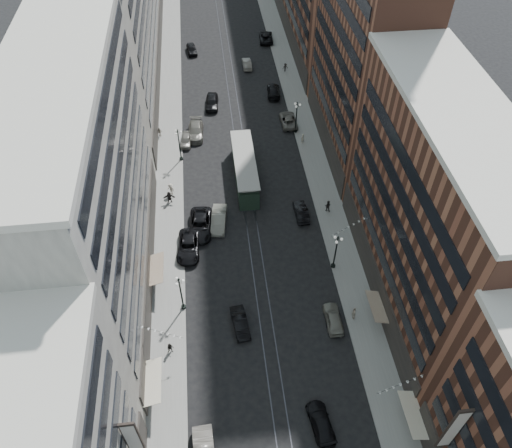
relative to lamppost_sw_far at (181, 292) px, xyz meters
name	(u,v)px	position (x,y,z in m)	size (l,w,h in m)	color
ground	(239,136)	(9.20, 32.00, -3.10)	(220.00, 220.00, 0.00)	black
sidewalk_west	(170,105)	(-1.80, 42.00, -3.02)	(4.00, 180.00, 0.15)	gray
sidewalk_east	(296,97)	(20.20, 42.00, -3.02)	(4.00, 180.00, 0.15)	gray
rail_west	(230,102)	(8.50, 42.00, -3.09)	(0.12, 180.00, 0.02)	#2D2D33
rail_east	(238,101)	(9.90, 42.00, -3.09)	(0.12, 180.00, 0.02)	#2D2D33
building_west_mid	(91,195)	(-7.80, 5.00, 10.90)	(8.00, 36.00, 28.00)	#A7A394
building_east_mid	(430,218)	(26.20, 0.00, 8.90)	(8.00, 30.00, 24.00)	brown
building_east_tower	(370,11)	(26.20, 28.00, 17.90)	(8.00, 26.00, 42.00)	brown
lamppost_sw_far	(181,292)	(0.00, 0.00, 0.00)	(1.03, 1.14, 5.52)	black
lamppost_sw_mid	(179,144)	(0.00, 27.00, 0.00)	(1.03, 1.14, 5.52)	black
lamppost_se_far	(336,251)	(18.40, 4.00, 0.00)	(1.03, 1.14, 5.52)	black
lamppost_se_mid	(296,116)	(18.40, 32.00, 0.00)	(1.03, 1.14, 5.52)	black
streetcar	(245,170)	(9.20, 21.67, -1.37)	(2.99, 13.52, 3.74)	#1F3124
car_2	(189,246)	(0.80, 8.70, -2.27)	(2.73, 5.93, 1.65)	black
car_4	(333,318)	(16.66, -3.73, -2.34)	(1.78, 4.42, 1.51)	slate
car_5	(240,323)	(6.27, -3.15, -2.37)	(1.54, 4.42, 1.46)	black
car_6	(321,423)	(12.94, -15.02, -2.41)	(1.93, 4.75, 1.38)	black
pedestrian_2	(170,348)	(-1.40, -5.54, -2.18)	(0.75, 0.41, 1.54)	black
pedestrian_4	(354,313)	(19.03, -3.48, -2.06)	(1.04, 0.47, 1.78)	beige
car_7	(200,225)	(2.40, 12.19, -2.21)	(2.93, 6.36, 1.77)	black
car_8	(196,131)	(2.40, 33.07, -2.24)	(2.39, 5.88, 1.71)	#636158
car_9	(192,49)	(2.40, 60.32, -2.34)	(1.79, 4.45, 1.52)	black
car_10	(301,212)	(16.00, 13.29, -2.36)	(1.55, 4.45, 1.47)	black
car_11	(288,120)	(17.60, 34.50, -2.35)	(2.47, 5.36, 1.49)	#65635A
car_12	(273,91)	(16.38, 43.43, -2.32)	(2.17, 5.34, 1.55)	black
car_13	(212,102)	(5.41, 41.01, -2.21)	(2.08, 5.18, 1.76)	black
car_14	(247,64)	(12.68, 53.51, -2.36)	(1.55, 4.45, 1.47)	slate
pedestrian_5	(169,197)	(-1.66, 17.81, -2.05)	(1.65, 0.48, 1.78)	black
pedestrian_6	(160,132)	(-3.30, 33.28, -2.17)	(0.91, 0.41, 1.55)	gray
pedestrian_7	(328,206)	(19.71, 13.68, -2.06)	(0.86, 0.47, 1.78)	black
pedestrian_8	(302,138)	(18.98, 28.98, -2.10)	(0.61, 0.40, 1.69)	beige
pedestrian_9	(285,67)	(19.64, 50.98, -2.15)	(1.03, 0.42, 1.59)	black
car_extra_0	(219,219)	(4.88, 12.94, -2.22)	(1.85, 5.31, 1.75)	slate
car_extra_1	(186,140)	(0.80, 31.03, -2.40)	(1.63, 4.06, 1.38)	slate
car_extra_2	(266,37)	(17.60, 63.73, -2.30)	(2.66, 5.76, 1.60)	black
pedestrian_extra_1	(171,189)	(-1.44, 19.38, -2.01)	(1.21, 0.50, 1.87)	#BAAE9A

